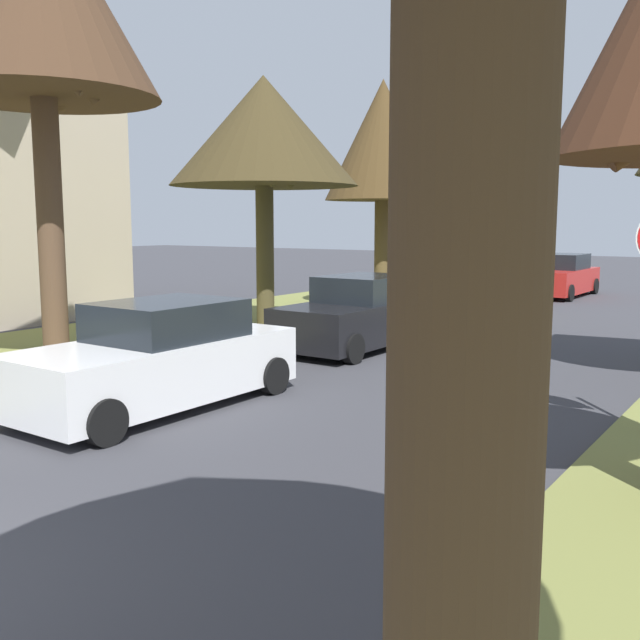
# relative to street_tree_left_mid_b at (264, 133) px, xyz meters

# --- Properties ---
(street_tree_left_mid_b) EXTENTS (4.67, 4.67, 6.24)m
(street_tree_left_mid_b) POSITION_rel_street_tree_left_mid_b_xyz_m (0.00, 0.00, 0.00)
(street_tree_left_mid_b) COLOR #473E24
(street_tree_left_mid_b) RESTS_ON grass_verge_left
(street_tree_left_far) EXTENTS (3.64, 3.64, 7.12)m
(street_tree_left_far) POSITION_rel_street_tree_left_mid_b_xyz_m (-0.08, 6.02, 0.33)
(street_tree_left_far) COLOR brown
(street_tree_left_far) RESTS_ON grass_verge_left
(parked_sedan_white) EXTENTS (1.98, 4.42, 1.57)m
(parked_sedan_white) POSITION_rel_street_tree_left_mid_b_xyz_m (3.47, -6.80, -4.19)
(parked_sedan_white) COLOR white
(parked_sedan_white) RESTS_ON ground
(parked_sedan_black) EXTENTS (1.98, 4.42, 1.57)m
(parked_sedan_black) POSITION_rel_street_tree_left_mid_b_xyz_m (3.25, -0.69, -4.19)
(parked_sedan_black) COLOR black
(parked_sedan_black) RESTS_ON ground
(parked_sedan_tan) EXTENTS (1.98, 4.42, 1.57)m
(parked_sedan_tan) POSITION_rel_street_tree_left_mid_b_xyz_m (3.56, 6.10, -4.19)
(parked_sedan_tan) COLOR tan
(parked_sedan_tan) RESTS_ON ground
(parked_sedan_red) EXTENTS (1.98, 4.42, 1.57)m
(parked_sedan_red) POSITION_rel_street_tree_left_mid_b_xyz_m (3.58, 13.02, -4.19)
(parked_sedan_red) COLOR red
(parked_sedan_red) RESTS_ON ground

